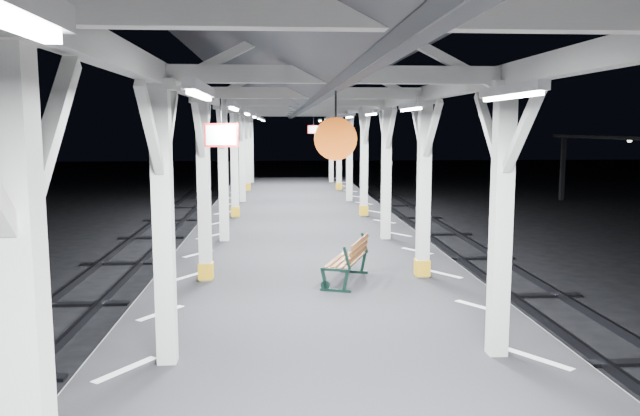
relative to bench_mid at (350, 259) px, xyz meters
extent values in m
plane|color=black|center=(-0.61, -1.68, -1.43)|extent=(120.00, 120.00, 0.00)
cube|color=black|center=(-0.61, -1.68, -0.93)|extent=(6.00, 50.00, 1.00)
cube|color=silver|center=(-3.06, -1.68, -0.42)|extent=(1.00, 48.00, 0.01)
cube|color=silver|center=(1.84, -1.68, -0.42)|extent=(1.00, 48.00, 0.01)
cube|color=#2D2D33|center=(-5.06, -1.68, -1.35)|extent=(0.08, 60.00, 0.16)
cube|color=#2D2D33|center=(3.84, -1.68, -1.35)|extent=(0.08, 60.00, 0.16)
cube|color=black|center=(4.39, -1.68, -1.40)|extent=(2.20, 0.22, 0.06)
cube|color=silver|center=(-2.61, -7.68, 1.17)|extent=(0.22, 0.22, 3.20)
cube|color=silver|center=(-2.61, -7.68, 2.83)|extent=(0.40, 0.40, 0.12)
cube|color=silver|center=(-2.61, -7.13, 2.32)|extent=(0.10, 0.99, 0.99)
cube|color=silver|center=(-2.61, -3.68, 1.17)|extent=(0.22, 0.22, 3.20)
cube|color=silver|center=(-2.61, -3.68, 2.83)|extent=(0.40, 0.40, 0.12)
cube|color=silver|center=(-2.61, -3.13, 2.32)|extent=(0.10, 0.99, 0.99)
cube|color=silver|center=(-2.61, -4.23, 2.32)|extent=(0.10, 0.99, 0.99)
cube|color=silver|center=(-2.61, 0.32, 1.17)|extent=(0.22, 0.22, 3.20)
cube|color=silver|center=(-2.61, 0.32, 2.83)|extent=(0.40, 0.40, 0.12)
cube|color=gold|center=(-2.61, 0.32, -0.25)|extent=(0.26, 0.26, 0.30)
cube|color=silver|center=(-2.61, 0.87, 2.32)|extent=(0.10, 0.99, 0.99)
cube|color=silver|center=(-2.61, -0.23, 2.32)|extent=(0.10, 0.99, 0.99)
cube|color=silver|center=(-2.61, 4.32, 1.17)|extent=(0.22, 0.22, 3.20)
cube|color=silver|center=(-2.61, 4.32, 2.83)|extent=(0.40, 0.40, 0.12)
cube|color=silver|center=(-2.61, 4.87, 2.32)|extent=(0.10, 0.99, 0.99)
cube|color=silver|center=(-2.61, 3.77, 2.32)|extent=(0.10, 0.99, 0.99)
cube|color=silver|center=(-2.61, 8.32, 1.17)|extent=(0.22, 0.22, 3.20)
cube|color=silver|center=(-2.61, 8.32, 2.83)|extent=(0.40, 0.40, 0.12)
cube|color=gold|center=(-2.61, 8.32, -0.25)|extent=(0.26, 0.26, 0.30)
cube|color=silver|center=(-2.61, 8.87, 2.32)|extent=(0.10, 0.99, 0.99)
cube|color=silver|center=(-2.61, 7.77, 2.32)|extent=(0.10, 0.99, 0.99)
cube|color=silver|center=(-2.61, 12.32, 1.17)|extent=(0.22, 0.22, 3.20)
cube|color=silver|center=(-2.61, 12.32, 2.83)|extent=(0.40, 0.40, 0.12)
cube|color=silver|center=(-2.61, 12.87, 2.32)|extent=(0.10, 0.99, 0.99)
cube|color=silver|center=(-2.61, 11.77, 2.32)|extent=(0.10, 0.99, 0.99)
cube|color=silver|center=(-2.61, 16.32, 1.17)|extent=(0.22, 0.22, 3.20)
cube|color=silver|center=(-2.61, 16.32, 2.83)|extent=(0.40, 0.40, 0.12)
cube|color=gold|center=(-2.61, 16.32, -0.25)|extent=(0.26, 0.26, 0.30)
cube|color=silver|center=(-2.61, 16.87, 2.32)|extent=(0.10, 0.99, 0.99)
cube|color=silver|center=(-2.61, 15.77, 2.32)|extent=(0.10, 0.99, 0.99)
cube|color=silver|center=(-2.61, 20.32, 1.17)|extent=(0.22, 0.22, 3.20)
cube|color=silver|center=(-2.61, 20.32, 2.83)|extent=(0.40, 0.40, 0.12)
cube|color=silver|center=(-2.61, 20.87, 2.32)|extent=(0.10, 0.99, 0.99)
cube|color=silver|center=(-2.61, 19.77, 2.32)|extent=(0.10, 0.99, 0.99)
cube|color=silver|center=(1.39, -3.68, 1.17)|extent=(0.22, 0.22, 3.20)
cube|color=silver|center=(1.39, -3.68, 2.83)|extent=(0.40, 0.40, 0.12)
cube|color=silver|center=(1.39, -3.13, 2.32)|extent=(0.10, 0.99, 0.99)
cube|color=silver|center=(1.39, -4.23, 2.32)|extent=(0.10, 0.99, 0.99)
cube|color=silver|center=(1.39, 0.32, 1.17)|extent=(0.22, 0.22, 3.20)
cube|color=silver|center=(1.39, 0.32, 2.83)|extent=(0.40, 0.40, 0.12)
cube|color=gold|center=(1.39, 0.32, -0.25)|extent=(0.26, 0.26, 0.30)
cube|color=silver|center=(1.39, 0.87, 2.32)|extent=(0.10, 0.99, 0.99)
cube|color=silver|center=(1.39, -0.23, 2.32)|extent=(0.10, 0.99, 0.99)
cube|color=silver|center=(1.39, 4.32, 1.17)|extent=(0.22, 0.22, 3.20)
cube|color=silver|center=(1.39, 4.32, 2.83)|extent=(0.40, 0.40, 0.12)
cube|color=silver|center=(1.39, 4.87, 2.32)|extent=(0.10, 0.99, 0.99)
cube|color=silver|center=(1.39, 3.77, 2.32)|extent=(0.10, 0.99, 0.99)
cube|color=silver|center=(1.39, 8.32, 1.17)|extent=(0.22, 0.22, 3.20)
cube|color=silver|center=(1.39, 8.32, 2.83)|extent=(0.40, 0.40, 0.12)
cube|color=gold|center=(1.39, 8.32, -0.25)|extent=(0.26, 0.26, 0.30)
cube|color=silver|center=(1.39, 8.87, 2.32)|extent=(0.10, 0.99, 0.99)
cube|color=silver|center=(1.39, 7.77, 2.32)|extent=(0.10, 0.99, 0.99)
cube|color=silver|center=(1.39, 12.32, 1.17)|extent=(0.22, 0.22, 3.20)
cube|color=silver|center=(1.39, 12.32, 2.83)|extent=(0.40, 0.40, 0.12)
cube|color=silver|center=(1.39, 12.87, 2.32)|extent=(0.10, 0.99, 0.99)
cube|color=silver|center=(1.39, 11.77, 2.32)|extent=(0.10, 0.99, 0.99)
cube|color=silver|center=(1.39, 16.32, 1.17)|extent=(0.22, 0.22, 3.20)
cube|color=silver|center=(1.39, 16.32, 2.83)|extent=(0.40, 0.40, 0.12)
cube|color=gold|center=(1.39, 16.32, -0.25)|extent=(0.26, 0.26, 0.30)
cube|color=silver|center=(1.39, 16.87, 2.32)|extent=(0.10, 0.99, 0.99)
cube|color=silver|center=(1.39, 15.77, 2.32)|extent=(0.10, 0.99, 0.99)
cube|color=silver|center=(1.39, 20.32, 1.17)|extent=(0.22, 0.22, 3.20)
cube|color=silver|center=(1.39, 20.32, 2.83)|extent=(0.40, 0.40, 0.12)
cube|color=silver|center=(1.39, 20.87, 2.32)|extent=(0.10, 0.99, 0.99)
cube|color=silver|center=(1.39, 19.77, 2.32)|extent=(0.10, 0.99, 0.99)
cube|color=silver|center=(-2.61, -1.68, 2.95)|extent=(0.18, 48.00, 0.24)
cube|color=silver|center=(1.39, -1.68, 2.95)|extent=(0.18, 48.00, 0.24)
cube|color=silver|center=(-0.61, -7.68, 2.95)|extent=(4.20, 0.14, 0.20)
cube|color=silver|center=(-0.61, -3.68, 2.95)|extent=(4.20, 0.14, 0.20)
cube|color=silver|center=(-0.61, 0.32, 2.95)|extent=(4.20, 0.14, 0.20)
cube|color=silver|center=(-0.61, 4.32, 2.95)|extent=(4.20, 0.14, 0.20)
cube|color=silver|center=(-0.61, 8.32, 2.95)|extent=(4.20, 0.14, 0.20)
cube|color=silver|center=(-0.61, 12.32, 2.95)|extent=(4.20, 0.14, 0.20)
cube|color=silver|center=(-0.61, 16.32, 2.95)|extent=(4.20, 0.14, 0.20)
cube|color=silver|center=(-0.61, 20.32, 2.95)|extent=(4.20, 0.14, 0.20)
cube|color=silver|center=(-0.61, -1.68, 3.87)|extent=(0.16, 48.00, 0.20)
cube|color=#45484C|center=(-1.91, -1.68, 3.49)|extent=(2.80, 49.00, 1.45)
cube|color=#45484C|center=(0.69, -1.68, 3.49)|extent=(2.80, 49.00, 1.45)
cube|color=silver|center=(-1.91, -5.68, 2.67)|extent=(0.10, 1.35, 0.08)
cube|color=white|center=(-1.91, -5.68, 2.62)|extent=(0.05, 1.25, 0.05)
cube|color=silver|center=(-1.91, -1.68, 2.67)|extent=(0.10, 1.35, 0.08)
cube|color=white|center=(-1.91, -1.68, 2.62)|extent=(0.05, 1.25, 0.05)
cube|color=silver|center=(-1.91, 2.32, 2.67)|extent=(0.10, 1.35, 0.08)
cube|color=white|center=(-1.91, 2.32, 2.62)|extent=(0.05, 1.25, 0.05)
cube|color=silver|center=(-1.91, 6.32, 2.67)|extent=(0.10, 1.35, 0.08)
cube|color=white|center=(-1.91, 6.32, 2.62)|extent=(0.05, 1.25, 0.05)
cube|color=silver|center=(-1.91, 10.32, 2.67)|extent=(0.10, 1.35, 0.08)
cube|color=white|center=(-1.91, 10.32, 2.62)|extent=(0.05, 1.25, 0.05)
cube|color=silver|center=(-1.91, 14.32, 2.67)|extent=(0.10, 1.35, 0.08)
cube|color=white|center=(-1.91, 14.32, 2.62)|extent=(0.05, 1.25, 0.05)
cube|color=silver|center=(-1.91, 18.32, 2.67)|extent=(0.10, 1.35, 0.08)
cube|color=white|center=(-1.91, 18.32, 2.62)|extent=(0.05, 1.25, 0.05)
cube|color=silver|center=(0.69, -5.68, 2.67)|extent=(0.10, 1.35, 0.08)
cube|color=white|center=(0.69, -5.68, 2.62)|extent=(0.05, 1.25, 0.05)
cube|color=silver|center=(0.69, -1.68, 2.67)|extent=(0.10, 1.35, 0.08)
cube|color=white|center=(0.69, -1.68, 2.62)|extent=(0.05, 1.25, 0.05)
cube|color=silver|center=(0.69, 2.32, 2.67)|extent=(0.10, 1.35, 0.08)
cube|color=white|center=(0.69, 2.32, 2.62)|extent=(0.05, 1.25, 0.05)
cube|color=silver|center=(0.69, 6.32, 2.67)|extent=(0.10, 1.35, 0.08)
cube|color=white|center=(0.69, 6.32, 2.62)|extent=(0.05, 1.25, 0.05)
cube|color=silver|center=(0.69, 10.32, 2.67)|extent=(0.10, 1.35, 0.08)
cube|color=white|center=(0.69, 10.32, 2.62)|extent=(0.05, 1.25, 0.05)
cube|color=silver|center=(0.69, 14.32, 2.67)|extent=(0.10, 1.35, 0.08)
cube|color=white|center=(0.69, 14.32, 2.62)|extent=(0.05, 1.25, 0.05)
cube|color=silver|center=(0.69, 18.32, 2.67)|extent=(0.10, 1.35, 0.08)
cube|color=white|center=(0.69, 18.32, 2.62)|extent=(0.05, 1.25, 0.05)
cylinder|color=black|center=(-0.61, -3.68, 2.62)|extent=(0.02, 0.02, 0.30)
cylinder|color=#FB5B0D|center=(-0.61, -3.68, 2.22)|extent=(0.50, 0.04, 0.50)
cylinder|color=black|center=(-2.11, -1.61, 2.59)|extent=(0.02, 0.02, 0.36)
cube|color=red|center=(-2.11, -1.61, 2.24)|extent=(0.50, 0.03, 0.35)
cube|color=white|center=(-2.11, -1.61, 2.24)|extent=(0.44, 0.04, 0.29)
cylinder|color=black|center=(0.22, 15.41, 2.59)|extent=(0.02, 0.02, 0.36)
cube|color=red|center=(0.22, 15.41, 2.24)|extent=(0.50, 0.03, 0.35)
cube|color=white|center=(0.22, 15.41, 2.24)|extent=(0.44, 0.05, 0.29)
cube|color=black|center=(13.39, 20.32, 0.22)|extent=(0.20, 0.20, 3.30)
sphere|color=silver|center=(13.39, 14.32, 1.79)|extent=(0.20, 0.20, 0.20)
sphere|color=silver|center=(13.39, 20.32, 1.79)|extent=(0.20, 0.20, 0.20)
cube|color=black|center=(-0.32, -0.64, -0.40)|extent=(0.52, 0.23, 0.05)
cube|color=black|center=(-0.51, -0.58, -0.22)|extent=(0.14, 0.09, 0.41)
cube|color=black|center=(-0.15, -0.70, -0.22)|extent=(0.13, 0.08, 0.41)
cube|color=black|center=(-0.14, -0.71, 0.17)|extent=(0.15, 0.09, 0.39)
cube|color=black|center=(0.16, 0.70, -0.40)|extent=(0.52, 0.23, 0.05)
cube|color=black|center=(-0.02, 0.77, -0.22)|extent=(0.14, 0.09, 0.41)
cube|color=black|center=(0.33, 0.64, -0.22)|extent=(0.13, 0.08, 0.41)
cube|color=black|center=(0.35, 0.63, 0.17)|extent=(0.15, 0.09, 0.39)
cube|color=brown|center=(-0.25, 0.09, -0.03)|extent=(0.53, 1.30, 0.03)
cube|color=brown|center=(-0.14, 0.05, -0.03)|extent=(0.53, 1.30, 0.03)
cube|color=brown|center=(-0.03, 0.01, -0.03)|extent=(0.53, 1.30, 0.03)
cube|color=brown|center=(0.08, -0.03, -0.03)|extent=(0.53, 1.30, 0.03)
cube|color=brown|center=(0.14, -0.05, 0.10)|extent=(0.50, 1.29, 0.08)
cube|color=brown|center=(0.15, -0.06, 0.21)|extent=(0.50, 1.29, 0.08)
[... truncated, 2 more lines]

